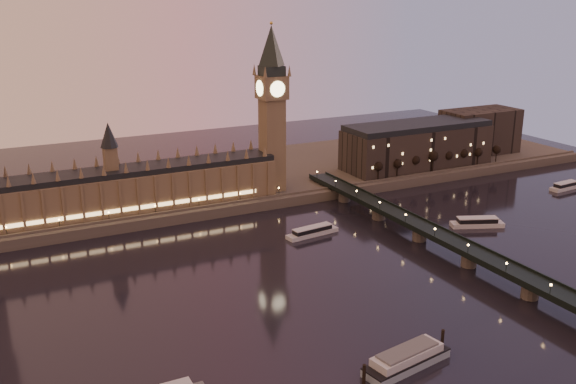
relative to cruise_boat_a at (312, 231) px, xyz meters
name	(u,v)px	position (x,y,z in m)	size (l,w,h in m)	color
ground	(280,288)	(-44.80, -51.28, -2.17)	(700.00, 700.00, 0.00)	black
far_embankment	(213,181)	(-14.80, 113.72, 0.83)	(560.00, 130.00, 6.00)	#423D35
palace_of_westminster	(123,184)	(-84.92, 69.71, 19.54)	(180.00, 26.62, 52.00)	brown
big_ben	(272,99)	(9.19, 69.70, 61.79)	(17.68, 17.68, 104.00)	brown
westminster_bridge	(443,243)	(46.81, -51.28, 3.35)	(13.20, 260.00, 15.30)	black
city_block	(439,140)	(150.14, 79.65, 20.08)	(155.00, 45.00, 34.00)	black
bare_tree_0	(380,165)	(83.22, 57.72, 13.93)	(6.64, 6.64, 13.51)	black
bare_tree_1	(398,163)	(97.73, 57.72, 13.93)	(6.64, 6.64, 13.51)	black
bare_tree_2	(415,160)	(112.25, 57.72, 13.93)	(6.64, 6.64, 13.51)	black
bare_tree_3	(432,158)	(126.76, 57.72, 13.93)	(6.64, 6.64, 13.51)	black
bare_tree_4	(448,156)	(141.28, 57.72, 13.93)	(6.64, 6.64, 13.51)	black
bare_tree_5	(464,154)	(155.79, 57.72, 13.93)	(6.64, 6.64, 13.51)	black
bare_tree_6	(479,151)	(170.31, 57.72, 13.93)	(6.64, 6.64, 13.51)	black
bare_tree_7	(495,149)	(184.82, 57.72, 13.93)	(6.64, 6.64, 13.51)	black
cruise_boat_a	(312,231)	(0.00, 0.00, 0.00)	(31.30, 10.24, 4.92)	silver
cruise_boat_b	(477,222)	(89.52, -29.77, 0.24)	(30.08, 18.24, 5.45)	silver
cruise_boat_c	(566,186)	(193.80, -0.63, 0.02)	(25.27, 8.73, 4.96)	silver
moored_barge	(407,359)	(-32.56, -127.83, 0.96)	(39.80, 15.49, 7.40)	#8AA0B0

